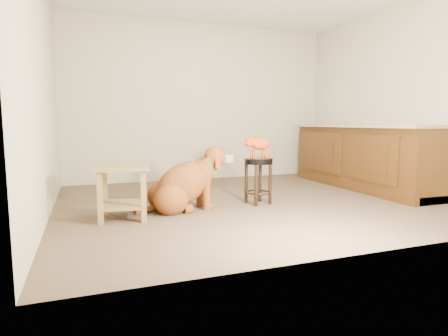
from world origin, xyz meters
name	(u,v)px	position (x,y,z in m)	size (l,w,h in m)	color
floor	(249,201)	(0.00, 0.00, 0.00)	(4.50, 4.00, 0.01)	brown
room_shell	(250,62)	(0.00, 0.00, 1.68)	(4.54, 4.04, 2.62)	#BCB298
cabinet_run	(362,159)	(1.94, 0.30, 0.44)	(0.70, 2.56, 0.94)	#44280C
padded_stool	(258,171)	(0.05, -0.15, 0.39)	(0.33, 0.33, 0.55)	black
wood_stool	(332,161)	(1.85, 0.87, 0.35)	(0.38, 0.38, 0.68)	brown
side_table	(123,183)	(-1.53, -0.31, 0.36)	(0.60, 0.60, 0.55)	olive
golden_retriever	(184,185)	(-0.87, -0.16, 0.28)	(1.18, 0.61, 0.75)	#653113
tabby_kitten	(258,144)	(0.03, -0.15, 0.71)	(0.46, 0.24, 0.30)	#99320F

